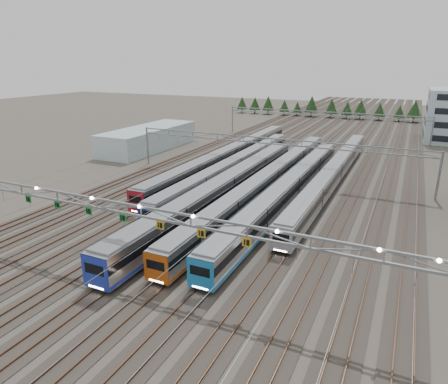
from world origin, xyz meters
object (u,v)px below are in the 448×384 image
at_px(train_a, 229,156).
at_px(train_d, 270,180).
at_px(west_shed, 149,138).
at_px(train_b, 235,167).
at_px(train_c, 225,189).
at_px(train_e, 290,188).
at_px(gantry_near, 140,214).
at_px(train_f, 334,172).
at_px(gantry_mid, 272,146).
at_px(gantry_far, 323,117).

bearing_deg(train_a, train_d, -44.01).
bearing_deg(west_shed, train_b, -25.90).
bearing_deg(train_a, train_c, -67.24).
bearing_deg(train_e, gantry_near, -102.83).
xyz_separation_m(train_e, train_f, (4.50, 12.95, -0.13)).
relative_size(train_b, train_c, 0.98).
bearing_deg(gantry_mid, train_c, -98.24).
height_order(train_a, train_f, train_a).
xyz_separation_m(train_f, west_shed, (-48.18, 10.37, 0.71)).
bearing_deg(gantry_near, train_e, 77.17).
xyz_separation_m(train_c, train_d, (4.50, 8.40, -0.19)).
distance_m(train_b, gantry_near, 39.40).
bearing_deg(train_d, train_a, 135.99).
xyz_separation_m(train_d, gantry_far, (-2.25, 52.13, 4.29)).
xyz_separation_m(train_c, gantry_far, (2.25, 60.53, 4.10)).
height_order(train_f, west_shed, west_shed).
bearing_deg(gantry_mid, train_f, 13.36).
xyz_separation_m(train_e, gantry_near, (-6.80, -29.84, 4.96)).
distance_m(train_a, train_e, 24.22).
bearing_deg(gantry_near, train_a, 103.68).
relative_size(train_f, gantry_near, 1.15).
bearing_deg(gantry_far, train_d, -87.53).
height_order(gantry_mid, west_shed, gantry_mid).
height_order(train_e, gantry_near, gantry_near).
bearing_deg(train_e, train_a, 138.02).
bearing_deg(train_c, train_a, 112.76).
bearing_deg(gantry_far, train_e, -83.04).
xyz_separation_m(gantry_near, west_shed, (-36.88, 53.16, -4.37)).
bearing_deg(train_f, gantry_near, -104.79).
height_order(train_a, west_shed, west_shed).
height_order(gantry_near, gantry_far, gantry_near).
height_order(train_a, train_b, train_a).
height_order(train_c, train_d, train_c).
xyz_separation_m(train_d, gantry_mid, (-2.25, 7.13, 4.29)).
bearing_deg(gantry_mid, train_e, -56.72).
distance_m(train_b, train_e, 16.04).
distance_m(train_a, train_d, 18.77).
bearing_deg(gantry_mid, west_shed, 160.56).
distance_m(train_f, west_shed, 49.29).
bearing_deg(gantry_far, train_a, -106.06).
distance_m(gantry_mid, gantry_far, 45.00).
xyz_separation_m(gantry_near, gantry_far, (0.05, 85.12, -0.70)).
distance_m(train_a, gantry_mid, 13.39).
distance_m(train_e, gantry_far, 55.86).
height_order(train_e, gantry_far, gantry_far).
bearing_deg(train_b, gantry_near, -80.12).
height_order(train_b, gantry_far, gantry_far).
height_order(train_a, train_d, train_a).
distance_m(train_a, west_shed, 26.66).
bearing_deg(train_d, train_f, 47.44).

